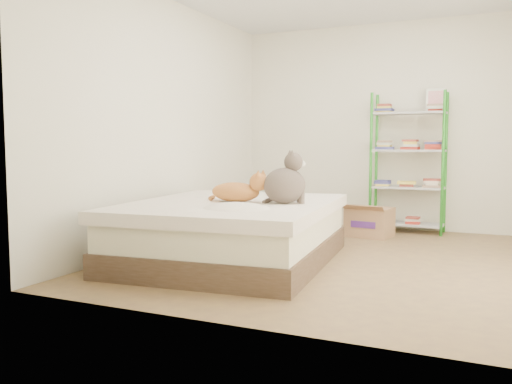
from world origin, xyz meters
The scene contains 7 objects.
room centered at (0.00, 0.00, 1.30)m, with size 3.81×4.21×2.61m.
bed centered at (-0.89, -0.51, 0.28)m, with size 1.93×2.32×0.55m.
orange_cat centered at (-0.86, -0.50, 0.66)m, with size 0.56×0.30×0.23m, color gold, non-canonical shape.
grey_cat centered at (-0.40, -0.44, 0.78)m, with size 0.34×0.40×0.46m, color #665D53, non-canonical shape.
shelf_unit centered at (0.31, 1.88, 0.86)m, with size 0.88×0.36×1.74m.
cardboard_box centered at (-0.04, 1.35, 0.17)m, with size 0.54×0.53×0.40m.
white_bin centered at (-1.35, 1.85, 0.20)m, with size 0.35×0.31×0.39m.
Camera 1 is at (1.34, -4.89, 1.07)m, focal length 38.00 mm.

